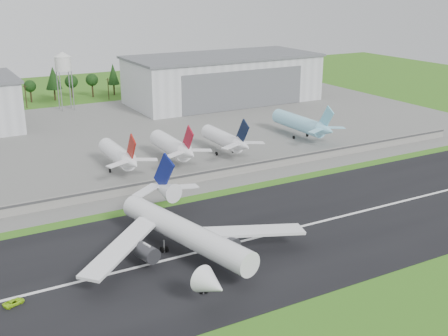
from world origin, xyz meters
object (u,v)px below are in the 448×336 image
parked_jet_red_b (174,147)px  parked_jet_navy (227,140)px  ground_vehicle (14,302)px  parked_jet_skyblue (303,124)px  main_airliner (185,238)px  parked_jet_red_a (120,155)px

parked_jet_red_b → parked_jet_navy: parked_jet_red_b is taller
ground_vehicle → parked_jet_skyblue: size_ratio=0.12×
main_airliner → parked_jet_red_b: 72.43m
ground_vehicle → parked_jet_red_b: (66.92, 69.34, 5.68)m
ground_vehicle → parked_jet_red_b: parked_jet_red_b is taller
parked_jet_red_a → parked_jet_skyblue: bearing=3.6°
parked_jet_skyblue → ground_vehicle: bearing=-149.8°
main_airliner → parked_jet_red_a: bearing=-109.3°
parked_jet_red_a → parked_jet_red_b: size_ratio=1.00×
parked_jet_navy → parked_jet_skyblue: (39.23, 5.04, 0.23)m
parked_jet_red_b → main_airliner: bearing=-112.3°
parked_jet_navy → parked_jet_skyblue: bearing=7.3°
main_airliner → ground_vehicle: bearing=-9.7°
ground_vehicle → parked_jet_red_a: size_ratio=0.14×
ground_vehicle → parked_jet_red_a: parked_jet_red_a is taller
parked_jet_navy → main_airliner: bearing=-126.1°
parked_jet_navy → parked_jet_skyblue: size_ratio=0.84×
main_airliner → parked_jet_red_b: bearing=-125.4°
parked_jet_red_b → parked_jet_skyblue: size_ratio=0.84×
main_airliner → parked_jet_skyblue: 113.82m
main_airliner → parked_jet_navy: bearing=-139.2°
main_airliner → parked_jet_skyblue: size_ratio=1.58×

